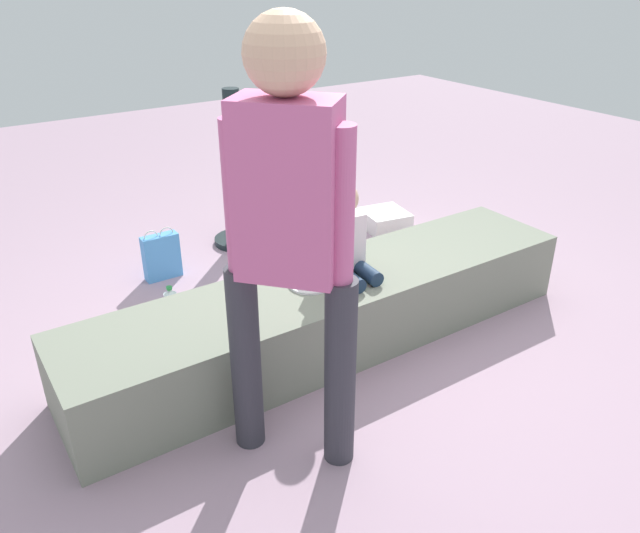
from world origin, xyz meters
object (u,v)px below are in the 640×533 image
(gift_bag, at_px, (162,256))
(cake_box_white, at_px, (385,220))
(child_seated, at_px, (344,236))
(handbag_black_leather, at_px, (295,275))
(adult_standing, at_px, (288,220))
(cake_plate, at_px, (310,281))
(party_cup_red, at_px, (362,262))
(water_bottle_near_gift, at_px, (336,233))
(water_bottle_far_side, at_px, (171,304))

(gift_bag, height_order, cake_box_white, gift_bag)
(child_seated, xyz_separation_m, gift_bag, (-0.55, 1.19, -0.45))
(cake_box_white, distance_m, handbag_black_leather, 1.20)
(adult_standing, height_order, handbag_black_leather, adult_standing)
(cake_plate, bearing_deg, gift_bag, 106.07)
(party_cup_red, bearing_deg, child_seated, -134.42)
(water_bottle_near_gift, distance_m, cake_box_white, 0.47)
(water_bottle_near_gift, height_order, water_bottle_far_side, water_bottle_far_side)
(gift_bag, distance_m, party_cup_red, 1.28)
(gift_bag, height_order, water_bottle_near_gift, gift_bag)
(cake_plate, xyz_separation_m, gift_bag, (-0.35, 1.20, -0.25))
(water_bottle_far_side, bearing_deg, adult_standing, -88.50)
(gift_bag, bearing_deg, cake_box_white, -5.33)
(handbag_black_leather, bearing_deg, water_bottle_near_gift, 35.73)
(child_seated, distance_m, water_bottle_far_side, 1.10)
(gift_bag, bearing_deg, handbag_black_leather, -47.36)
(adult_standing, distance_m, gift_bag, 1.98)
(adult_standing, distance_m, cake_box_white, 2.60)
(gift_bag, relative_size, cake_box_white, 1.05)
(child_seated, distance_m, adult_standing, 0.98)
(adult_standing, relative_size, handbag_black_leather, 5.19)
(child_seated, bearing_deg, party_cup_red, 45.58)
(water_bottle_near_gift, xyz_separation_m, party_cup_red, (-0.10, -0.42, -0.03))
(water_bottle_far_side, relative_size, handbag_black_leather, 0.62)
(adult_standing, xyz_separation_m, handbag_black_leather, (0.70, 1.13, -0.91))
(adult_standing, relative_size, water_bottle_near_gift, 9.42)
(gift_bag, xyz_separation_m, water_bottle_far_side, (-0.14, -0.51, -0.06))
(child_seated, relative_size, handbag_black_leather, 1.47)
(cake_plate, bearing_deg, handbag_black_leather, 66.29)
(party_cup_red, xyz_separation_m, handbag_black_leather, (-0.52, -0.02, 0.06))
(water_bottle_far_side, relative_size, party_cup_red, 1.76)
(child_seated, height_order, water_bottle_far_side, child_seated)
(adult_standing, xyz_separation_m, water_bottle_far_side, (-0.03, 1.27, -0.94))
(adult_standing, relative_size, party_cup_red, 14.82)
(gift_bag, height_order, handbag_black_leather, gift_bag)
(water_bottle_near_gift, distance_m, party_cup_red, 0.44)
(cake_plate, bearing_deg, adult_standing, -128.43)
(cake_box_white, bearing_deg, cake_plate, -142.04)
(adult_standing, xyz_separation_m, gift_bag, (0.11, 1.77, -0.88))
(adult_standing, xyz_separation_m, cake_box_white, (1.79, 1.61, -0.96))
(handbag_black_leather, bearing_deg, party_cup_red, 2.42)
(adult_standing, xyz_separation_m, cake_plate, (0.45, 0.57, -0.62))
(child_seated, height_order, adult_standing, adult_standing)
(child_seated, distance_m, party_cup_red, 0.97)
(child_seated, height_order, handbag_black_leather, child_seated)
(gift_bag, xyz_separation_m, cake_box_white, (1.68, -0.16, -0.08))
(cake_box_white, bearing_deg, party_cup_red, -140.78)
(child_seated, relative_size, adult_standing, 0.28)
(cake_box_white, bearing_deg, child_seated, -137.45)
(child_seated, bearing_deg, gift_bag, 114.87)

